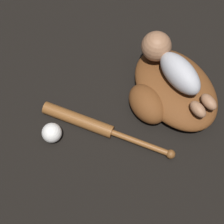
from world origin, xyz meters
The scene contains 5 objects.
ground_plane centered at (0.00, 0.00, 0.00)m, with size 6.00×6.00×0.00m, color black.
baseball_glove centered at (0.04, 0.03, 0.05)m, with size 0.41×0.36×0.10m.
baby_figure centered at (0.09, 0.02, 0.15)m, with size 0.35×0.17×0.11m.
baseball_bat centered at (0.02, 0.34, 0.02)m, with size 0.34×0.39×0.04m.
baseball centered at (0.03, 0.48, 0.03)m, with size 0.07×0.07×0.07m.
Camera 1 is at (-0.52, 0.45, 1.22)m, focal length 60.00 mm.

